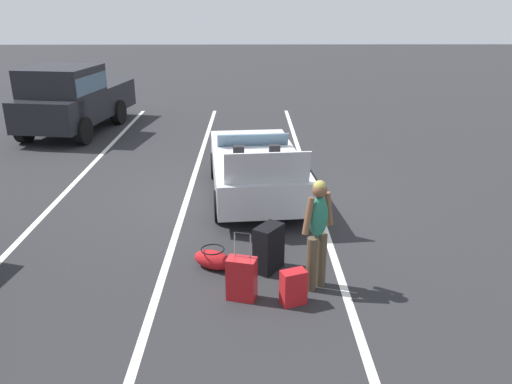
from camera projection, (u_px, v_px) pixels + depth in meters
ground_plane at (256, 195)px, 11.08m from camera, size 80.00×80.00×0.00m
lot_line_near at (313, 195)px, 11.10m from camera, size 18.00×0.12×0.01m
lot_line_mid at (188, 196)px, 11.07m from camera, size 18.00×0.12×0.01m
lot_line_far at (62, 196)px, 11.04m from camera, size 18.00×0.12×0.01m
convertible_car at (255, 166)px, 11.06m from camera, size 4.29×2.14×1.53m
suitcase_large_black at (268, 248)px, 7.91m from camera, size 0.55×0.51×0.74m
suitcase_medium_bright at (242, 278)px, 7.15m from camera, size 0.33×0.45×0.99m
suitcase_small_carryon at (293, 287)px, 7.06m from camera, size 0.31×0.39×0.50m
duffel_bag at (213, 259)px, 8.01m from camera, size 0.55×0.71×0.34m
traveler_person at (318, 229)px, 7.22m from camera, size 0.45×0.52×1.65m
parked_pickup_truck_far at (71, 98)px, 15.93m from camera, size 5.23×2.65×2.10m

